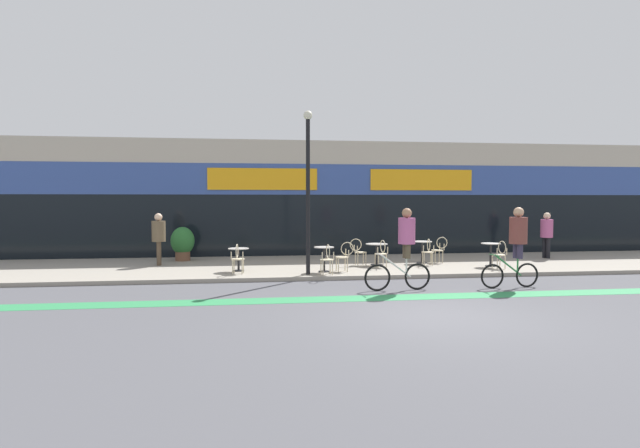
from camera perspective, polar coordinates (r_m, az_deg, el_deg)
ground_plane at (r=10.41m, az=12.68°, el=-10.11°), size 120.00×120.00×0.00m
sidewalk_slab at (r=17.28m, az=4.34°, el=-4.72°), size 40.00×5.50×0.12m
storefront_facade at (r=21.76m, az=1.81°, el=2.79°), size 40.00×4.06×4.65m
bike_lane_stripe at (r=12.11m, az=9.65°, el=-8.24°), size 36.00×0.70×0.01m
bistro_table_0 at (r=15.56m, az=-9.30°, el=-3.50°), size 0.63×0.63×0.71m
bistro_table_1 at (r=15.20m, az=0.46°, el=-3.49°), size 0.61×0.61×0.76m
bistro_table_2 at (r=16.88m, az=6.49°, el=-2.94°), size 0.73×0.73×0.72m
bistro_table_3 at (r=17.66m, az=11.59°, el=-2.66°), size 0.67×0.67×0.76m
bistro_table_4 at (r=17.38m, az=18.93°, el=-2.84°), size 0.62×0.62×0.77m
cafe_chair_0_near at (r=14.94m, az=-9.40°, el=-3.70°), size 0.44×0.59×0.90m
cafe_chair_1_near at (r=14.59m, az=0.83°, el=-3.82°), size 0.43×0.59×0.90m
cafe_chair_1_side at (r=15.31m, az=2.79°, el=-3.51°), size 0.59×0.43×0.90m
cafe_chair_2_near at (r=16.28m, az=7.06°, el=-3.15°), size 0.45×0.60×0.90m
cafe_chair_2_side at (r=16.74m, az=4.42°, el=-2.98°), size 0.59×0.44×0.90m
cafe_chair_3_near at (r=17.07m, az=12.24°, el=-2.92°), size 0.45×0.60×0.90m
cafe_chair_3_side at (r=17.88m, az=13.48°, el=-2.68°), size 0.59×0.43×0.90m
cafe_chair_4_near at (r=16.83m, az=19.90°, el=-3.10°), size 0.44×0.59×0.90m
planter_pot at (r=18.64m, az=-15.43°, el=-2.07°), size 0.84×0.84×1.22m
lamp_post at (r=14.58m, az=-1.39°, el=5.09°), size 0.26×0.26×4.77m
cyclist_0 at (r=14.04m, az=21.54°, el=-1.70°), size 1.65×0.52×2.12m
cyclist_1 at (r=12.88m, az=9.61°, el=-2.17°), size 1.75×0.50×2.10m
pedestrian_near_end at (r=17.55m, az=-17.96°, el=-1.13°), size 0.53×0.53×1.75m
pedestrian_far_end at (r=20.55m, az=24.48°, el=-0.75°), size 0.53×0.53×1.72m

